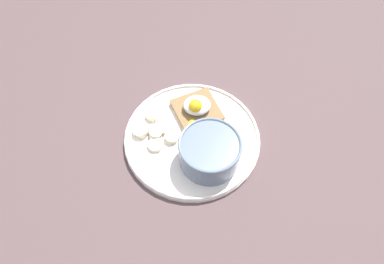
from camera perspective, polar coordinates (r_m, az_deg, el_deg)
ground_plane at (r=77.48cm, az=0.00°, el=-1.59°), size 120.00×120.00×2.00cm
plate at (r=75.95cm, az=0.00°, el=-0.90°), size 27.58×27.58×1.60cm
oatmeal_bowl at (r=70.72cm, az=2.71°, el=-3.00°), size 11.92×11.92×5.94cm
toast_slice at (r=78.71cm, az=0.75°, el=3.34°), size 11.24×11.24×1.24cm
poached_egg at (r=77.01cm, az=0.70°, el=4.03°), size 5.85×7.74×3.48cm
banana_slice_front at (r=74.64cm, az=-5.57°, el=-1.98°), size 3.25×3.26×1.00cm
banana_slice_left at (r=76.43cm, az=-7.79°, el=0.25°), size 4.69×4.68×1.79cm
banana_slice_back at (r=78.38cm, az=-6.04°, el=2.64°), size 3.88×3.81×1.70cm
banana_slice_right at (r=76.64cm, az=-4.08°, el=0.81°), size 4.31×4.24×1.46cm
banana_slice_inner at (r=75.77cm, az=-5.61°, el=-0.25°), size 3.82×3.78×1.66cm
banana_slice_outer at (r=75.26cm, az=-3.14°, el=-0.67°), size 3.38×3.33×1.34cm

